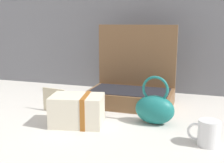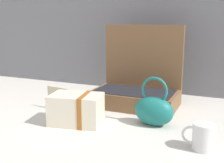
{
  "view_description": "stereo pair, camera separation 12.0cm",
  "coord_description": "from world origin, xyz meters",
  "px_view_note": "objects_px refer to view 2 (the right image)",
  "views": [
    {
      "loc": [
        0.39,
        -1.14,
        0.43
      ],
      "look_at": [
        0.03,
        -0.02,
        0.17
      ],
      "focal_mm": 44.64,
      "sensor_mm": 36.0,
      "label": 1
    },
    {
      "loc": [
        0.5,
        -1.1,
        0.43
      ],
      "look_at": [
        0.03,
        -0.02,
        0.17
      ],
      "focal_mm": 44.64,
      "sensor_mm": 36.0,
      "label": 2
    }
  ],
  "objects_px": {
    "open_suitcase": "(137,87)",
    "cream_toiletry_bag": "(77,109)",
    "teal_pouch_handbag": "(154,110)",
    "coffee_mug": "(203,137)",
    "info_card_left": "(57,99)"
  },
  "relations": [
    {
      "from": "cream_toiletry_bag",
      "to": "coffee_mug",
      "type": "bearing_deg",
      "value": -4.74
    },
    {
      "from": "teal_pouch_handbag",
      "to": "open_suitcase",
      "type": "bearing_deg",
      "value": 122.05
    },
    {
      "from": "cream_toiletry_bag",
      "to": "info_card_left",
      "type": "distance_m",
      "value": 0.22
    },
    {
      "from": "open_suitcase",
      "to": "info_card_left",
      "type": "distance_m",
      "value": 0.41
    },
    {
      "from": "teal_pouch_handbag",
      "to": "cream_toiletry_bag",
      "type": "bearing_deg",
      "value": -159.54
    },
    {
      "from": "teal_pouch_handbag",
      "to": "info_card_left",
      "type": "relative_size",
      "value": 1.68
    },
    {
      "from": "open_suitcase",
      "to": "cream_toiletry_bag",
      "type": "relative_size",
      "value": 1.8
    },
    {
      "from": "coffee_mug",
      "to": "info_card_left",
      "type": "distance_m",
      "value": 0.72
    },
    {
      "from": "open_suitcase",
      "to": "teal_pouch_handbag",
      "type": "relative_size",
      "value": 2.05
    },
    {
      "from": "open_suitcase",
      "to": "cream_toiletry_bag",
      "type": "bearing_deg",
      "value": -110.86
    },
    {
      "from": "open_suitcase",
      "to": "info_card_left",
      "type": "bearing_deg",
      "value": -142.52
    },
    {
      "from": "teal_pouch_handbag",
      "to": "coffee_mug",
      "type": "xyz_separation_m",
      "value": [
        0.21,
        -0.16,
        -0.02
      ]
    },
    {
      "from": "open_suitcase",
      "to": "info_card_left",
      "type": "relative_size",
      "value": 3.44
    },
    {
      "from": "open_suitcase",
      "to": "teal_pouch_handbag",
      "type": "distance_m",
      "value": 0.31
    },
    {
      "from": "teal_pouch_handbag",
      "to": "coffee_mug",
      "type": "relative_size",
      "value": 1.84
    }
  ]
}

